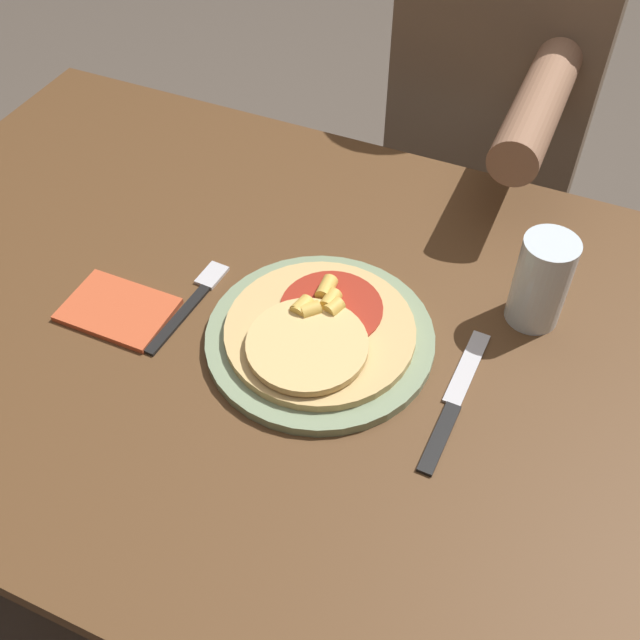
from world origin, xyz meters
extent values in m
plane|color=brown|center=(0.00, 0.00, 0.00)|extent=(8.00, 8.00, 0.00)
cube|color=brown|center=(0.00, 0.00, 0.75)|extent=(1.30, 0.84, 0.03)
cylinder|color=brown|center=(-0.59, 0.36, 0.37)|extent=(0.06, 0.06, 0.73)
cylinder|color=gray|center=(0.05, -0.01, 0.77)|extent=(0.29, 0.29, 0.01)
cylinder|color=tan|center=(0.05, -0.01, 0.78)|extent=(0.24, 0.24, 0.01)
cylinder|color=#9E2819|center=(0.05, 0.03, 0.79)|extent=(0.13, 0.13, 0.00)
cylinder|color=#DDB771|center=(0.05, -0.04, 0.80)|extent=(0.15, 0.15, 0.01)
cylinder|color=gold|center=(0.03, 0.05, 0.80)|extent=(0.02, 0.03, 0.02)
cylinder|color=gold|center=(0.05, 0.02, 0.80)|extent=(0.03, 0.03, 0.02)
cylinder|color=gold|center=(0.02, 0.01, 0.80)|extent=(0.02, 0.03, 0.02)
cylinder|color=gold|center=(0.04, 0.03, 0.80)|extent=(0.02, 0.03, 0.02)
cylinder|color=gold|center=(0.03, 0.01, 0.80)|extent=(0.03, 0.03, 0.02)
cylinder|color=gold|center=(0.02, 0.01, 0.80)|extent=(0.03, 0.03, 0.02)
cube|color=black|center=(-0.14, -0.05, 0.77)|extent=(0.02, 0.13, 0.00)
cube|color=silver|center=(-0.14, 0.04, 0.77)|extent=(0.03, 0.05, 0.00)
cube|color=black|center=(0.23, -0.08, 0.77)|extent=(0.02, 0.10, 0.00)
cube|color=silver|center=(0.23, 0.03, 0.77)|extent=(0.03, 0.12, 0.00)
cylinder|color=silver|center=(0.28, 0.14, 0.83)|extent=(0.07, 0.07, 0.13)
cube|color=#C6512D|center=(-0.21, -0.06, 0.77)|extent=(0.14, 0.10, 0.01)
cylinder|color=#2D2D38|center=(0.01, 0.69, 0.23)|extent=(0.11, 0.11, 0.46)
cylinder|color=#2D2D38|center=(0.17, 0.69, 0.23)|extent=(0.11, 0.11, 0.46)
cube|color=#75604C|center=(0.09, 0.69, 0.75)|extent=(0.35, 0.22, 0.58)
cylinder|color=#8E664C|center=(0.20, 0.43, 0.89)|extent=(0.07, 0.30, 0.07)
camera|label=1|loc=(0.29, -0.56, 1.48)|focal=42.00mm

